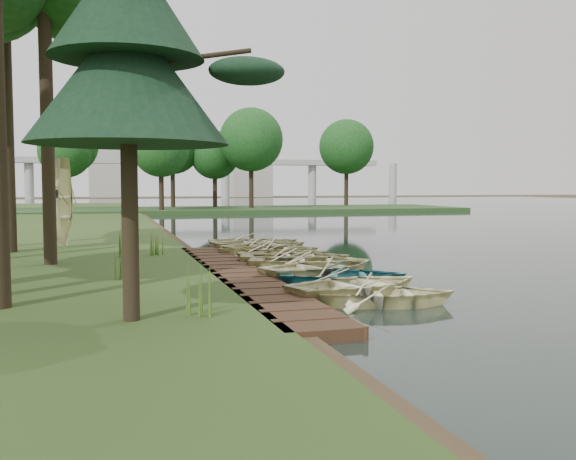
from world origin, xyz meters
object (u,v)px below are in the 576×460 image
object	(u,v)px
rowboat_2	(343,274)
pine_tree	(127,36)
boardwalk	(238,277)
stored_rowboat	(64,239)
rowboat_1	(358,282)
rowboat_0	(386,291)

from	to	relation	value
rowboat_2	pine_tree	world-z (taller)	pine_tree
boardwalk	stored_rowboat	xyz separation A→B (m)	(-5.46, 9.28, 0.54)
boardwalk	rowboat_1	size ratio (longest dim) A/B	4.19
rowboat_2	pine_tree	bearing A→B (deg)	141.00
boardwalk	stored_rowboat	bearing A→B (deg)	120.48
rowboat_0	pine_tree	world-z (taller)	pine_tree
rowboat_0	stored_rowboat	bearing A→B (deg)	44.27
pine_tree	rowboat_0	bearing A→B (deg)	12.17
rowboat_1	stored_rowboat	size ratio (longest dim) A/B	1.02
rowboat_0	rowboat_1	xyz separation A→B (m)	(-0.28, 1.12, 0.05)
boardwalk	rowboat_0	bearing A→B (deg)	-61.81
stored_rowboat	rowboat_1	bearing A→B (deg)	-132.63
rowboat_0	stored_rowboat	size ratio (longest dim) A/B	0.88
rowboat_1	pine_tree	xyz separation A→B (m)	(-5.68, -2.41, 5.27)
boardwalk	pine_tree	xyz separation A→B (m)	(-3.35, -6.14, 5.56)
rowboat_2	boardwalk	bearing A→B (deg)	68.89
rowboat_2	pine_tree	distance (m)	8.99
boardwalk	stored_rowboat	distance (m)	10.78
rowboat_0	rowboat_2	size ratio (longest dim) A/B	0.91
stored_rowboat	pine_tree	world-z (taller)	pine_tree
rowboat_0	stored_rowboat	world-z (taller)	stored_rowboat
rowboat_0	pine_tree	distance (m)	8.09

